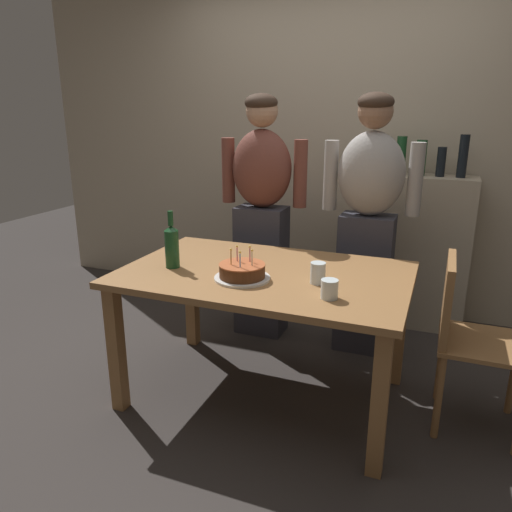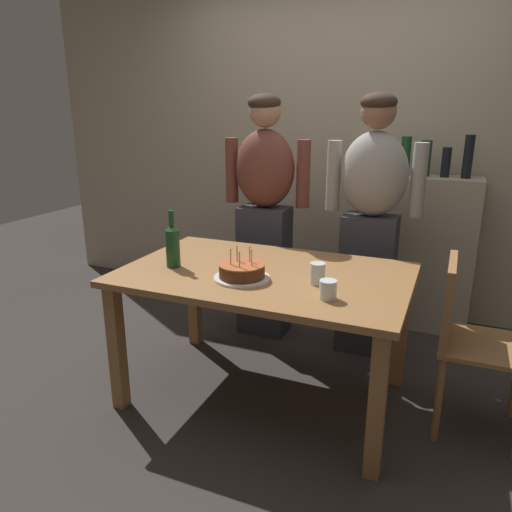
# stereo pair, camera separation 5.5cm
# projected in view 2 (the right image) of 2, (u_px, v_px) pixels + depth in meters

# --- Properties ---
(ground_plane) EXTENTS (10.00, 10.00, 0.00)m
(ground_plane) POSITION_uv_depth(u_px,v_px,m) (264.00, 394.00, 2.78)
(ground_plane) COLOR #332D2B
(back_wall) EXTENTS (5.20, 0.10, 2.60)m
(back_wall) POSITION_uv_depth(u_px,v_px,m) (340.00, 144.00, 3.76)
(back_wall) COLOR tan
(back_wall) RESTS_ON ground_plane
(dining_table) EXTENTS (1.50, 0.96, 0.74)m
(dining_table) POSITION_uv_depth(u_px,v_px,m) (265.00, 289.00, 2.59)
(dining_table) COLOR olive
(dining_table) RESTS_ON ground_plane
(birthday_cake) EXTENTS (0.28, 0.28, 0.16)m
(birthday_cake) POSITION_uv_depth(u_px,v_px,m) (242.00, 272.00, 2.44)
(birthday_cake) COLOR white
(birthday_cake) RESTS_ON dining_table
(water_glass_near) EXTENTS (0.08, 0.08, 0.09)m
(water_glass_near) POSITION_uv_depth(u_px,v_px,m) (328.00, 290.00, 2.18)
(water_glass_near) COLOR silver
(water_glass_near) RESTS_ON dining_table
(water_glass_far) EXTENTS (0.08, 0.08, 0.11)m
(water_glass_far) POSITION_uv_depth(u_px,v_px,m) (317.00, 273.00, 2.37)
(water_glass_far) COLOR silver
(water_glass_far) RESTS_ON dining_table
(wine_bottle) EXTENTS (0.08, 0.08, 0.31)m
(wine_bottle) POSITION_uv_depth(u_px,v_px,m) (173.00, 245.00, 2.60)
(wine_bottle) COLOR #194723
(wine_bottle) RESTS_ON dining_table
(person_man_bearded) EXTENTS (0.61, 0.27, 1.66)m
(person_man_bearded) POSITION_uv_depth(u_px,v_px,m) (265.00, 214.00, 3.32)
(person_man_bearded) COLOR #33333D
(person_man_bearded) RESTS_ON ground_plane
(person_woman_cardigan) EXTENTS (0.61, 0.27, 1.66)m
(person_woman_cardigan) POSITION_uv_depth(u_px,v_px,m) (371.00, 223.00, 3.05)
(person_woman_cardigan) COLOR #33333D
(person_woman_cardigan) RESTS_ON ground_plane
(dining_chair) EXTENTS (0.42, 0.42, 0.87)m
(dining_chair) POSITION_uv_depth(u_px,v_px,m) (466.00, 332.00, 2.37)
(dining_chair) COLOR olive
(dining_chair) RESTS_ON ground_plane
(shelf_cabinet) EXTENTS (0.79, 0.30, 1.40)m
(shelf_cabinet) POSITION_uv_depth(u_px,v_px,m) (416.00, 251.00, 3.54)
(shelf_cabinet) COLOR tan
(shelf_cabinet) RESTS_ON ground_plane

